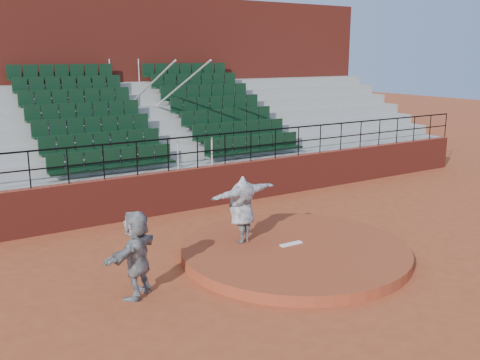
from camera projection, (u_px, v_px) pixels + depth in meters
name	position (u px, v px, depth m)	size (l,w,h in m)	color
ground	(295.00, 256.00, 12.97)	(90.00, 90.00, 0.00)	#9B4223
pitchers_mound	(295.00, 251.00, 12.94)	(5.50, 5.50, 0.25)	#943C21
pitching_rubber	(291.00, 244.00, 13.04)	(0.60, 0.15, 0.03)	white
boundary_wall	(198.00, 188.00, 16.94)	(24.00, 0.30, 1.30)	maroon
wall_railing	(197.00, 145.00, 16.63)	(24.04, 0.05, 1.03)	black
seating_deck	(152.00, 146.00, 19.76)	(24.00, 5.97, 4.63)	gray
press_box_facade	(113.00, 84.00, 22.54)	(24.00, 3.00, 7.10)	maroon
pitcher	(242.00, 209.00, 13.04)	(2.05, 0.56, 1.67)	black
fielder	(137.00, 254.00, 10.64)	(1.66, 0.53, 1.79)	black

